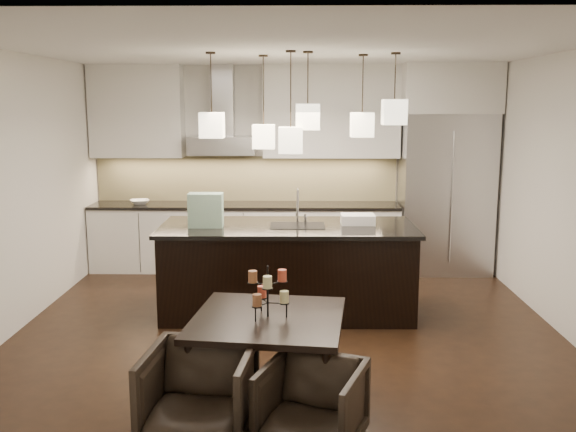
{
  "coord_description": "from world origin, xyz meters",
  "views": [
    {
      "loc": [
        0.1,
        -6.26,
        2.3
      ],
      "look_at": [
        0.0,
        0.2,
        1.15
      ],
      "focal_mm": 40.0,
      "sensor_mm": 36.0,
      "label": 1
    }
  ],
  "objects_px": {
    "island_body": "(288,271)",
    "dining_table": "(268,358)",
    "refrigerator": "(445,194)",
    "armchair_left": "(199,395)",
    "armchair_right": "(312,407)"
  },
  "relations": [
    {
      "from": "island_body",
      "to": "dining_table",
      "type": "relative_size",
      "value": 2.36
    },
    {
      "from": "refrigerator",
      "to": "armchair_left",
      "type": "height_order",
      "value": "refrigerator"
    },
    {
      "from": "island_body",
      "to": "armchair_right",
      "type": "relative_size",
      "value": 4.08
    },
    {
      "from": "armchair_right",
      "to": "dining_table",
      "type": "bearing_deg",
      "value": 134.57
    },
    {
      "from": "armchair_left",
      "to": "armchair_right",
      "type": "height_order",
      "value": "armchair_left"
    },
    {
      "from": "refrigerator",
      "to": "armchair_right",
      "type": "distance_m",
      "value": 5.1
    },
    {
      "from": "dining_table",
      "to": "armchair_right",
      "type": "xyz_separation_m",
      "value": [
        0.32,
        -0.72,
        -0.04
      ]
    },
    {
      "from": "island_body",
      "to": "armchair_left",
      "type": "relative_size",
      "value": 3.64
    },
    {
      "from": "island_body",
      "to": "dining_table",
      "type": "distance_m",
      "value": 2.12
    },
    {
      "from": "refrigerator",
      "to": "armchair_right",
      "type": "bearing_deg",
      "value": -112.21
    },
    {
      "from": "refrigerator",
      "to": "dining_table",
      "type": "bearing_deg",
      "value": -119.48
    },
    {
      "from": "island_body",
      "to": "refrigerator",
      "type": "bearing_deg",
      "value": 40.43
    },
    {
      "from": "dining_table",
      "to": "armchair_left",
      "type": "height_order",
      "value": "dining_table"
    },
    {
      "from": "refrigerator",
      "to": "dining_table",
      "type": "distance_m",
      "value": 4.59
    },
    {
      "from": "refrigerator",
      "to": "armchair_left",
      "type": "xyz_separation_m",
      "value": [
        -2.67,
        -4.57,
        -0.74
      ]
    }
  ]
}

